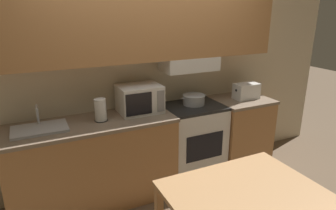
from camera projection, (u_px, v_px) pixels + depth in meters
name	position (u px, v px, depth m)	size (l,w,h in m)	color
ground_plane	(146.00, 173.00, 3.84)	(16.00, 16.00, 0.00)	brown
wall_back	(146.00, 51.00, 3.29)	(5.46, 0.38, 2.55)	beige
lower_counter_main	(94.00, 163.00, 3.15)	(1.70, 0.62, 0.93)	#B27A47
lower_counter_right_stub	(239.00, 132.00, 3.92)	(0.69, 0.62, 0.93)	#B27A47
stove_range	(192.00, 141.00, 3.66)	(0.68, 0.57, 0.93)	white
cooking_pot	(194.00, 99.00, 3.53)	(0.35, 0.27, 0.12)	#B7BABF
microwave	(140.00, 99.00, 3.26)	(0.45, 0.37, 0.30)	white
toaster	(246.00, 91.00, 3.75)	(0.32, 0.18, 0.19)	white
sink_basin	(40.00, 128.00, 2.81)	(0.50, 0.33, 0.22)	#B7BABF
paper_towel_roll	(100.00, 110.00, 3.01)	(0.13, 0.13, 0.23)	black
dining_table	(245.00, 204.00, 2.16)	(1.10, 0.84, 0.78)	tan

